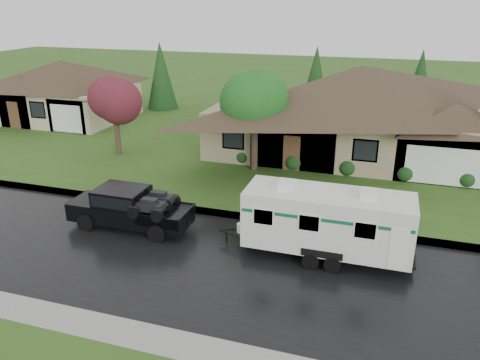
% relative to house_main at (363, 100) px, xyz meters
% --- Properties ---
extents(ground, '(140.00, 140.00, 0.00)m').
position_rel_house_main_xyz_m(ground, '(-2.29, -13.84, -3.59)').
color(ground, '#2F541A').
rests_on(ground, ground).
extents(road, '(140.00, 8.00, 0.01)m').
position_rel_house_main_xyz_m(road, '(-2.29, -15.84, -3.59)').
color(road, black).
rests_on(road, ground).
extents(curb, '(140.00, 0.50, 0.15)m').
position_rel_house_main_xyz_m(curb, '(-2.29, -11.59, -3.52)').
color(curb, gray).
rests_on(curb, ground).
extents(lawn, '(140.00, 26.00, 0.15)m').
position_rel_house_main_xyz_m(lawn, '(-2.29, 1.16, -3.52)').
color(lawn, '#2F541A').
rests_on(lawn, ground).
extents(house_main, '(19.44, 10.80, 6.90)m').
position_rel_house_main_xyz_m(house_main, '(0.00, 0.00, 0.00)').
color(house_main, tan).
rests_on(house_main, lawn).
extents(house_far, '(10.80, 8.64, 5.80)m').
position_rel_house_main_xyz_m(house_far, '(-24.07, 2.02, -0.62)').
color(house_far, tan).
rests_on(house_far, lawn).
extents(tree_left_green, '(3.46, 3.46, 5.72)m').
position_rel_house_main_xyz_m(tree_left_green, '(-5.63, -5.43, 0.53)').
color(tree_left_green, '#382B1E').
rests_on(tree_left_green, lawn).
extents(tree_red, '(2.98, 2.98, 4.93)m').
position_rel_house_main_xyz_m(tree_red, '(-14.88, -5.18, -0.03)').
color(tree_red, '#382B1E').
rests_on(tree_red, lawn).
extents(shrub_row, '(13.60, 1.00, 1.00)m').
position_rel_house_main_xyz_m(shrub_row, '(-0.29, -4.54, -2.94)').
color(shrub_row, '#143814').
rests_on(shrub_row, lawn).
extents(pickup_truck, '(5.49, 2.09, 1.83)m').
position_rel_house_main_xyz_m(pickup_truck, '(-9.05, -13.99, -2.61)').
color(pickup_truck, black).
rests_on(pickup_truck, ground).
extents(travel_trailer, '(6.77, 2.38, 3.04)m').
position_rel_house_main_xyz_m(travel_trailer, '(-0.25, -13.99, -1.98)').
color(travel_trailer, silver).
rests_on(travel_trailer, ground).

